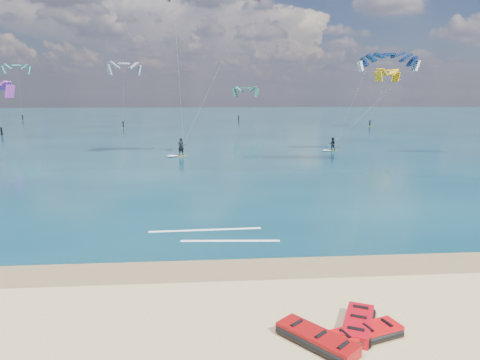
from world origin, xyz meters
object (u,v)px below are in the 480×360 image
packed_kite_left (364,339)px  packed_kite_mid (317,344)px  kitesurfer_far (361,97)px  kitesurfer_main (197,57)px  packed_kite_right (358,329)px

packed_kite_left → packed_kite_mid: (-1.48, -0.16, 0.00)m
packed_kite_left → kitesurfer_far: size_ratio=0.20×
packed_kite_left → kitesurfer_main: size_ratio=0.12×
kitesurfer_main → packed_kite_left: bearing=-101.1°
packed_kite_right → kitesurfer_far: kitesurfer_far is taller
packed_kite_mid → kitesurfer_main: (-4.05, 35.27, 10.81)m
packed_kite_left → packed_kite_right: size_ratio=1.08×
kitesurfer_main → kitesurfer_far: (19.35, 4.33, -4.11)m
packed_kite_left → kitesurfer_main: bearing=80.6°
packed_kite_left → packed_kite_right: packed_kite_right is taller
packed_kite_mid → packed_kite_left: bearing=56.0°
packed_kite_right → kitesurfer_main: size_ratio=0.11×
packed_kite_right → packed_kite_mid: bearing=140.5°
packed_kite_mid → packed_kite_right: 1.62m
packed_kite_mid → packed_kite_right: size_ratio=1.14×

